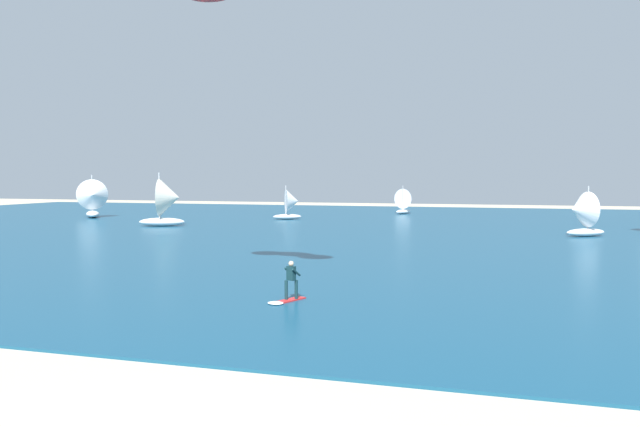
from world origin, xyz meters
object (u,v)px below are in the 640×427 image
(sailboat_anchored_offshore, at_px, (291,204))
(sailboat_center_horizon, at_px, (92,198))
(sailboat_far_right, at_px, (581,213))
(sailboat_heeled_over, at_px, (168,202))
(sailboat_mid_right, at_px, (405,201))
(kitesurfer, at_px, (288,287))

(sailboat_anchored_offshore, bearing_deg, sailboat_center_horizon, -170.27)
(sailboat_far_right, distance_m, sailboat_center_horizon, 56.97)
(sailboat_center_horizon, bearing_deg, sailboat_heeled_over, -28.98)
(sailboat_mid_right, xyz_separation_m, sailboat_heeled_over, (-21.13, -28.30, 0.77))
(kitesurfer, distance_m, sailboat_far_right, 36.26)
(sailboat_heeled_over, distance_m, sailboat_center_horizon, 18.25)
(kitesurfer, relative_size, sailboat_mid_right, 0.51)
(sailboat_far_right, bearing_deg, sailboat_mid_right, 124.24)
(sailboat_far_right, xyz_separation_m, sailboat_center_horizon, (-56.29, 8.75, 0.49))
(kitesurfer, bearing_deg, sailboat_center_horizon, 134.44)
(kitesurfer, bearing_deg, sailboat_anchored_offshore, 108.60)
(sailboat_center_horizon, bearing_deg, sailboat_anchored_offshore, 9.73)
(sailboat_far_right, bearing_deg, sailboat_anchored_offshore, 157.18)
(sailboat_mid_right, relative_size, sailboat_heeled_over, 0.70)
(sailboat_mid_right, xyz_separation_m, sailboat_anchored_offshore, (-11.88, -15.13, 0.08))
(sailboat_mid_right, bearing_deg, sailboat_center_horizon, -152.32)
(kitesurfer, height_order, sailboat_center_horizon, sailboat_center_horizon)
(sailboat_far_right, height_order, sailboat_heeled_over, sailboat_heeled_over)
(kitesurfer, distance_m, sailboat_heeled_over, 40.89)
(sailboat_mid_right, xyz_separation_m, sailboat_center_horizon, (-37.09, -19.46, 0.69))
(sailboat_heeled_over, bearing_deg, kitesurfer, -52.89)
(sailboat_mid_right, bearing_deg, sailboat_anchored_offshore, -128.13)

